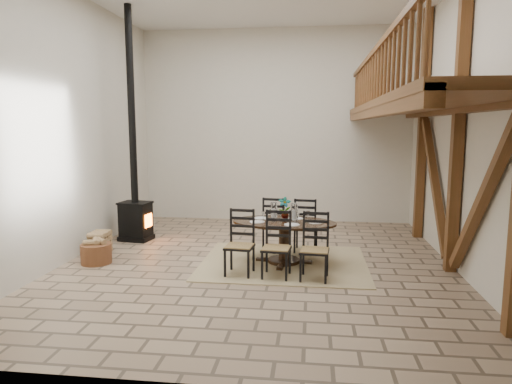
# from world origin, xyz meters

# --- Properties ---
(ground) EXTENTS (8.00, 8.00, 0.00)m
(ground) POSITION_xyz_m (0.00, 0.00, 0.00)
(ground) COLOR #A0866A
(ground) RESTS_ON ground
(room_shell) EXTENTS (7.02, 8.02, 5.01)m
(room_shell) POSITION_xyz_m (1.19, 0.00, 3.01)
(room_shell) COLOR beige
(room_shell) RESTS_ON ground
(rug) EXTENTS (3.00, 2.50, 0.02)m
(rug) POSITION_xyz_m (0.48, 0.10, 0.01)
(rug) COLOR tan
(rug) RESTS_ON ground
(dining_table) EXTENTS (2.00, 2.23, 1.22)m
(dining_table) POSITION_xyz_m (0.47, -0.02, 0.43)
(dining_table) COLOR black
(dining_table) RESTS_ON ground
(wood_stove) EXTENTS (0.73, 0.60, 5.00)m
(wood_stove) POSITION_xyz_m (-2.87, 1.43, 1.12)
(wood_stove) COLOR black
(wood_stove) RESTS_ON ground
(log_basket) EXTENTS (0.55, 0.55, 0.46)m
(log_basket) POSITION_xyz_m (-2.93, -0.33, 0.20)
(log_basket) COLOR brown
(log_basket) RESTS_ON ground
(log_stack) EXTENTS (0.33, 0.45, 0.45)m
(log_stack) POSITION_xyz_m (-3.15, 0.28, 0.22)
(log_stack) COLOR tan
(log_stack) RESTS_ON ground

